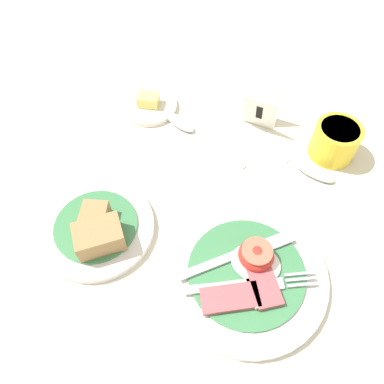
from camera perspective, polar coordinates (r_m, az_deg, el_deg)
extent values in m
plane|color=beige|center=(0.56, 0.99, -10.94)|extent=(3.00, 3.00, 0.00)
cylinder|color=silver|center=(0.56, 8.18, -12.26)|extent=(0.23, 0.23, 0.01)
cylinder|color=#3D7F4C|center=(0.55, 8.28, -11.93)|extent=(0.17, 0.17, 0.00)
cube|color=#BC5156|center=(0.54, 10.84, -13.59)|extent=(0.07, 0.08, 0.01)
cube|color=beige|center=(0.54, 9.19, -13.99)|extent=(0.04, 0.06, 0.01)
cube|color=#BC5156|center=(0.53, 5.81, -15.76)|extent=(0.09, 0.07, 0.01)
cube|color=beige|center=(0.53, 5.47, -14.12)|extent=(0.07, 0.05, 0.01)
ellipsoid|color=red|center=(0.55, 9.74, -9.41)|extent=(0.05, 0.05, 0.03)
cylinder|color=#DB664C|center=(0.54, 9.92, -8.84)|extent=(0.04, 0.04, 0.00)
ellipsoid|color=white|center=(0.55, 9.70, -10.58)|extent=(0.07, 0.06, 0.01)
ellipsoid|color=yellow|center=(0.55, 10.34, -10.48)|extent=(0.02, 0.02, 0.01)
cube|color=silver|center=(0.53, 4.66, -14.22)|extent=(0.10, 0.06, 0.00)
cube|color=silver|center=(0.55, 12.45, -13.24)|extent=(0.03, 0.03, 0.00)
cube|color=silver|center=(0.55, 16.41, -13.43)|extent=(0.04, 0.02, 0.00)
cube|color=silver|center=(0.56, 16.19, -12.68)|extent=(0.04, 0.02, 0.00)
cube|color=silver|center=(0.56, 15.98, -11.93)|extent=(0.04, 0.02, 0.00)
cube|color=silver|center=(0.54, 3.07, -11.32)|extent=(0.09, 0.08, 0.00)
cube|color=#9EA0A5|center=(0.57, 11.65, -7.83)|extent=(0.07, 0.07, 0.00)
cylinder|color=silver|center=(0.61, -14.16, -5.09)|extent=(0.18, 0.18, 0.01)
cylinder|color=#3D7F4C|center=(0.60, -14.31, -4.71)|extent=(0.13, 0.13, 0.00)
cube|color=#9E7A4C|center=(0.59, -14.61, -3.92)|extent=(0.05, 0.07, 0.03)
cube|color=#9E7A4C|center=(0.56, -13.99, -6.59)|extent=(0.08, 0.08, 0.04)
cylinder|color=yellow|center=(0.70, 20.94, 7.26)|extent=(0.08, 0.08, 0.06)
cylinder|color=white|center=(0.69, 21.62, 8.79)|extent=(0.07, 0.07, 0.01)
cylinder|color=silver|center=(0.77, -6.54, 12.88)|extent=(0.11, 0.11, 0.01)
cube|color=#F4E06B|center=(0.76, -6.66, 13.77)|extent=(0.05, 0.04, 0.02)
cube|color=white|center=(0.71, 10.23, 11.72)|extent=(0.06, 0.02, 0.07)
cube|color=white|center=(0.73, 10.81, 12.88)|extent=(0.06, 0.02, 0.07)
cube|color=black|center=(0.71, 10.23, 11.84)|extent=(0.01, 0.01, 0.04)
cube|color=silver|center=(0.68, 4.46, 6.14)|extent=(0.10, 0.05, 0.01)
ellipsoid|color=silver|center=(0.73, -1.86, 10.57)|extent=(0.07, 0.05, 0.01)
cube|color=silver|center=(0.70, 10.57, 6.58)|extent=(0.11, 0.04, 0.01)
ellipsoid|color=silver|center=(0.68, 18.28, 2.85)|extent=(0.07, 0.04, 0.01)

